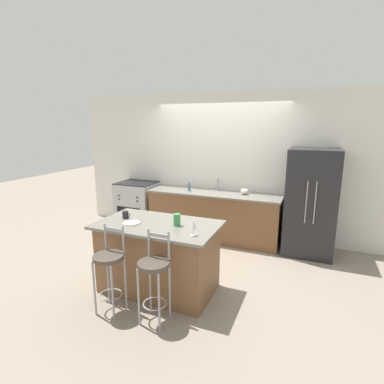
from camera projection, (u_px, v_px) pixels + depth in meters
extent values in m
plane|color=gray|center=(207.00, 245.00, 5.37)|extent=(18.00, 18.00, 0.00)
cube|color=silver|center=(220.00, 165.00, 5.73)|extent=(6.00, 0.07, 2.70)
cube|color=brown|center=(214.00, 216.00, 5.63)|extent=(2.42, 0.68, 0.86)
cube|color=gray|center=(214.00, 193.00, 5.53)|extent=(2.45, 0.71, 0.03)
cube|color=black|center=(214.00, 192.00, 5.53)|extent=(0.56, 0.36, 0.01)
cylinder|color=#ADAFB5|center=(218.00, 184.00, 5.70)|extent=(0.02, 0.02, 0.22)
cylinder|color=#ADAFB5|center=(217.00, 179.00, 5.62)|extent=(0.02, 0.12, 0.02)
cube|color=brown|center=(158.00, 258.00, 3.86)|extent=(1.42, 0.77, 0.87)
cube|color=gray|center=(158.00, 225.00, 3.76)|extent=(1.54, 0.89, 0.03)
cube|color=#232326|center=(311.00, 202.00, 4.88)|extent=(0.78, 0.71, 1.74)
cylinder|color=#939399|center=(306.00, 202.00, 4.55)|extent=(0.02, 0.02, 0.66)
cylinder|color=#939399|center=(315.00, 203.00, 4.50)|extent=(0.02, 0.02, 0.66)
cube|color=#B7B7BC|center=(138.00, 205.00, 6.23)|extent=(0.76, 0.65, 0.94)
cube|color=black|center=(129.00, 215.00, 5.96)|extent=(0.54, 0.01, 0.30)
cube|color=black|center=(137.00, 183.00, 6.13)|extent=(0.76, 0.65, 0.02)
cylinder|color=black|center=(119.00, 196.00, 5.95)|extent=(0.03, 0.02, 0.03)
cylinder|color=black|center=(137.00, 197.00, 5.79)|extent=(0.03, 0.02, 0.03)
cylinder|color=black|center=(119.00, 199.00, 5.96)|extent=(0.03, 0.02, 0.03)
cylinder|color=black|center=(137.00, 201.00, 5.81)|extent=(0.03, 0.02, 0.03)
cylinder|color=#99999E|center=(94.00, 289.00, 3.34)|extent=(0.02, 0.02, 0.65)
cylinder|color=#99999E|center=(112.00, 293.00, 3.25)|extent=(0.02, 0.02, 0.65)
cylinder|color=#99999E|center=(108.00, 278.00, 3.56)|extent=(0.02, 0.02, 0.65)
cylinder|color=#99999E|center=(126.00, 282.00, 3.47)|extent=(0.02, 0.02, 0.65)
torus|color=#99999E|center=(111.00, 295.00, 3.43)|extent=(0.26, 0.26, 0.02)
cylinder|color=#4C4238|center=(108.00, 257.00, 3.33)|extent=(0.34, 0.34, 0.04)
cylinder|color=#99999E|center=(105.00, 237.00, 3.45)|extent=(0.02, 0.02, 0.31)
cylinder|color=#99999E|center=(123.00, 240.00, 3.35)|extent=(0.02, 0.02, 0.31)
cube|color=#99999E|center=(114.00, 230.00, 3.38)|extent=(0.25, 0.02, 0.04)
cylinder|color=#99999E|center=(139.00, 297.00, 3.17)|extent=(0.02, 0.02, 0.65)
cylinder|color=#99999E|center=(159.00, 302.00, 3.08)|extent=(0.02, 0.02, 0.65)
cylinder|color=#99999E|center=(150.00, 286.00, 3.39)|extent=(0.02, 0.02, 0.65)
cylinder|color=#99999E|center=(170.00, 290.00, 3.30)|extent=(0.02, 0.02, 0.65)
torus|color=#99999E|center=(155.00, 304.00, 3.26)|extent=(0.26, 0.26, 0.02)
cylinder|color=#4C4238|center=(154.00, 264.00, 3.16)|extent=(0.34, 0.34, 0.04)
cylinder|color=#99999E|center=(149.00, 242.00, 3.27)|extent=(0.02, 0.02, 0.31)
cylinder|color=#99999E|center=(169.00, 246.00, 3.18)|extent=(0.02, 0.02, 0.31)
cube|color=#99999E|center=(158.00, 235.00, 3.21)|extent=(0.25, 0.02, 0.04)
cylinder|color=beige|center=(131.00, 223.00, 3.75)|extent=(0.22, 0.22, 0.01)
torus|color=beige|center=(131.00, 223.00, 3.75)|extent=(0.22, 0.22, 0.01)
cylinder|color=white|center=(193.00, 235.00, 3.35)|extent=(0.07, 0.07, 0.00)
cylinder|color=white|center=(193.00, 232.00, 3.34)|extent=(0.01, 0.01, 0.08)
cone|color=white|center=(193.00, 224.00, 3.32)|extent=(0.07, 0.07, 0.10)
cylinder|color=#232326|center=(125.00, 215.00, 3.96)|extent=(0.08, 0.08, 0.10)
torus|color=#232326|center=(128.00, 215.00, 3.94)|extent=(0.06, 0.01, 0.06)
cylinder|color=#3D934C|center=(177.00, 220.00, 3.66)|extent=(0.09, 0.09, 0.15)
ellipsoid|color=beige|center=(245.00, 191.00, 5.33)|extent=(0.14, 0.14, 0.11)
cylinder|color=brown|center=(245.00, 188.00, 5.32)|extent=(0.02, 0.02, 0.02)
cylinder|color=teal|center=(189.00, 188.00, 5.61)|extent=(0.05, 0.05, 0.13)
cylinder|color=black|center=(189.00, 183.00, 5.59)|extent=(0.02, 0.02, 0.03)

